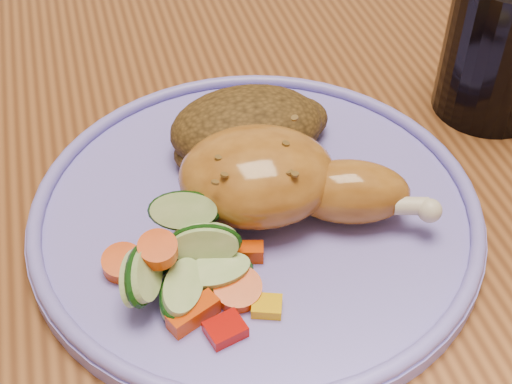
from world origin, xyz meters
TOP-DOWN VIEW (x-y plane):
  - dining_table at (0.00, 0.00)m, footprint 0.90×1.40m
  - chair_far at (0.00, 0.63)m, footprint 0.42×0.42m
  - plate at (-0.10, -0.15)m, footprint 0.31×0.31m
  - plate_rim at (-0.10, -0.15)m, footprint 0.30×0.30m
  - chicken_leg at (-0.08, -0.15)m, footprint 0.17×0.11m
  - rice_pilaf at (-0.08, -0.09)m, footprint 0.12×0.08m
  - vegetable_pile at (-0.15, -0.20)m, footprint 0.10×0.11m
  - drinking_glass at (0.12, -0.07)m, footprint 0.09×0.09m

SIDE VIEW (x-z plane):
  - chair_far at x=0.00m, z-range 0.04..0.95m
  - dining_table at x=0.00m, z-range 0.29..1.04m
  - plate at x=-0.10m, z-range 0.75..0.76m
  - plate_rim at x=-0.10m, z-range 0.76..0.77m
  - vegetable_pile at x=-0.15m, z-range 0.75..0.80m
  - rice_pilaf at x=-0.08m, z-range 0.76..0.81m
  - chicken_leg at x=-0.08m, z-range 0.76..0.82m
  - drinking_glass at x=0.12m, z-range 0.75..0.86m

